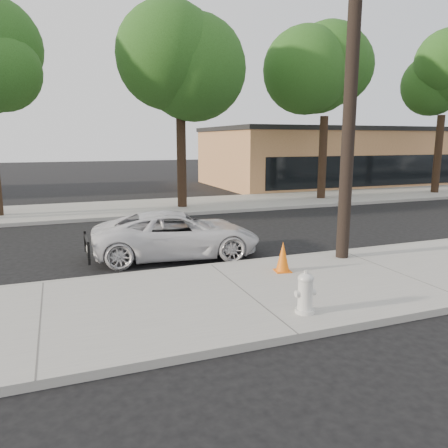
% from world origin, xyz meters
% --- Properties ---
extents(ground, '(120.00, 120.00, 0.00)m').
position_xyz_m(ground, '(0.00, 0.00, 0.00)').
color(ground, black).
rests_on(ground, ground).
extents(near_sidewalk, '(90.00, 4.40, 0.15)m').
position_xyz_m(near_sidewalk, '(0.00, -4.30, 0.07)').
color(near_sidewalk, gray).
rests_on(near_sidewalk, ground).
extents(far_sidewalk, '(90.00, 5.00, 0.15)m').
position_xyz_m(far_sidewalk, '(0.00, 8.50, 0.07)').
color(far_sidewalk, gray).
rests_on(far_sidewalk, ground).
extents(curb_near, '(90.00, 0.12, 0.16)m').
position_xyz_m(curb_near, '(0.00, -2.10, 0.07)').
color(curb_near, '#9E9B93').
rests_on(curb_near, ground).
extents(building_main, '(18.00, 10.00, 4.00)m').
position_xyz_m(building_main, '(16.00, 16.00, 2.00)').
color(building_main, '#A76B45').
rests_on(building_main, ground).
extents(utility_pole, '(1.40, 0.34, 9.00)m').
position_xyz_m(utility_pole, '(3.60, -2.70, 4.70)').
color(utility_pole, black).
rests_on(utility_pole, near_sidewalk).
extents(tree_c, '(4.96, 4.80, 9.55)m').
position_xyz_m(tree_c, '(2.22, 7.64, 6.91)').
color(tree_c, black).
rests_on(tree_c, far_sidewalk).
extents(tree_d, '(4.50, 4.35, 8.75)m').
position_xyz_m(tree_d, '(10.20, 7.95, 6.37)').
color(tree_d, black).
rests_on(tree_d, far_sidewalk).
extents(police_cruiser, '(4.92, 2.70, 1.31)m').
position_xyz_m(police_cruiser, '(-0.45, -0.52, 0.65)').
color(police_cruiser, silver).
rests_on(police_cruiser, ground).
extents(fire_hydrant, '(0.40, 0.37, 0.76)m').
position_xyz_m(fire_hydrant, '(0.58, -5.74, 0.52)').
color(fire_hydrant, silver).
rests_on(fire_hydrant, near_sidewalk).
extents(traffic_cone, '(0.44, 0.44, 0.74)m').
position_xyz_m(traffic_cone, '(1.44, -3.30, 0.51)').
color(traffic_cone, orange).
rests_on(traffic_cone, near_sidewalk).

